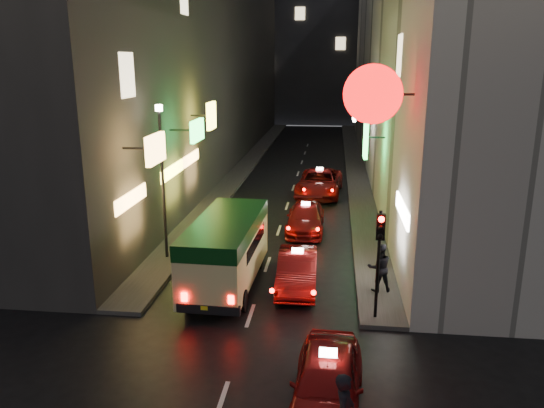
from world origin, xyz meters
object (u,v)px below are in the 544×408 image
at_px(minibus, 226,245).
at_px(taxi_near, 327,378).
at_px(traffic_light, 380,243).
at_px(lamp_post, 162,172).

distance_m(minibus, taxi_near, 7.72).
xyz_separation_m(traffic_light, lamp_post, (-8.20, 4.53, 1.04)).
relative_size(minibus, taxi_near, 1.15).
relative_size(minibus, traffic_light, 1.72).
relative_size(taxi_near, traffic_light, 1.50).
bearing_deg(taxi_near, lamp_post, 126.86).
relative_size(traffic_light, lamp_post, 0.56).
bearing_deg(taxi_near, traffic_light, 72.02).
xyz_separation_m(minibus, taxi_near, (3.75, -6.70, -0.80)).
xyz_separation_m(taxi_near, traffic_light, (1.45, 4.47, 1.87)).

